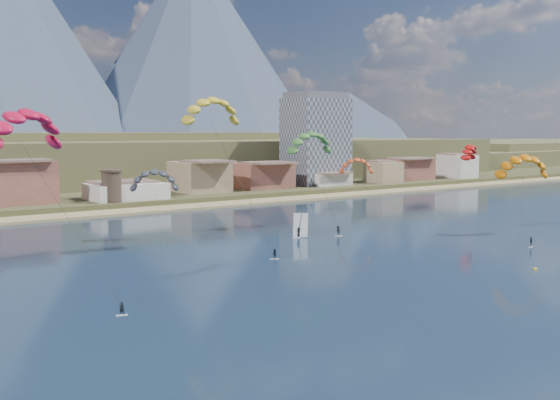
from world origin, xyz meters
name	(u,v)px	position (x,y,z in m)	size (l,w,h in m)	color
ground	(443,310)	(0.00, 0.00, 0.00)	(2400.00, 2400.00, 0.00)	#0D2131
beach	(105,213)	(0.00, 106.00, 0.25)	(2200.00, 12.00, 0.90)	tan
foothills	(46,158)	(22.39, 232.47, 9.08)	(940.00, 210.00, 18.00)	brown
apartment_tower	(316,139)	(85.00, 128.00, 17.82)	(20.00, 16.00, 32.00)	gray
watchtower	(112,186)	(5.00, 114.00, 6.37)	(5.82, 5.82, 8.60)	#47382D
kitesurfer_red	(23,123)	(-38.26, 28.75, 21.44)	(13.84, 13.86, 24.95)	silver
kitesurfer_yellow	(212,107)	(-2.55, 48.21, 24.57)	(10.98, 15.44, 28.25)	silver
kitesurfer_orange	(523,163)	(56.05, 27.29, 14.35)	(17.84, 14.91, 19.86)	silver
kitesurfer_green	(311,140)	(27.58, 59.02, 18.70)	(11.14, 15.29, 22.59)	silver
distant_kite_dark	(154,177)	(-6.09, 63.86, 12.07)	(10.12, 7.58, 15.52)	#262626
distant_kite_orange	(356,163)	(50.01, 69.07, 12.76)	(9.27, 7.75, 15.96)	#262626
distant_kite_red	(469,150)	(84.42, 62.40, 15.59)	(9.92, 7.74, 18.66)	#262626
windsurfer	(299,230)	(17.75, 50.08, 1.49)	(2.72, 2.97, 4.69)	silver
buoy	(535,269)	(28.14, 6.18, 0.10)	(0.61, 0.61, 0.61)	gold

